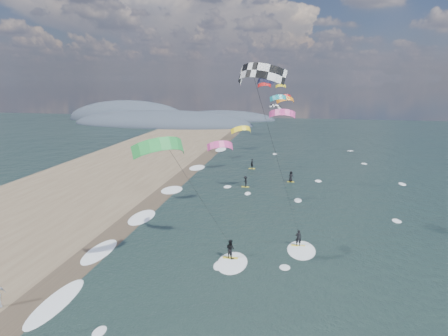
# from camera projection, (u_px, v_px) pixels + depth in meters

# --- Properties ---
(ground) EXTENTS (260.00, 260.00, 0.00)m
(ground) POSITION_uv_depth(u_px,v_px,m) (206.00, 303.00, 26.59)
(ground) COLOR black
(ground) RESTS_ON ground
(sand_strip) EXTENTS (26.00, 240.00, 0.00)m
(sand_strip) POSITION_uv_depth(u_px,v_px,m) (13.00, 226.00, 40.55)
(sand_strip) COLOR brown
(sand_strip) RESTS_ON ground
(wet_sand_strip) EXTENTS (3.00, 240.00, 0.00)m
(wet_sand_strip) POSITION_uv_depth(u_px,v_px,m) (115.00, 234.00, 38.34)
(wet_sand_strip) COLOR #382D23
(wet_sand_strip) RESTS_ON ground
(coastal_hills) EXTENTS (80.00, 41.00, 15.00)m
(coastal_hills) POSITION_uv_depth(u_px,v_px,m) (156.00, 122.00, 137.83)
(coastal_hills) COLOR #3D4756
(coastal_hills) RESTS_ON ground
(kitesurfer_near_a) EXTENTS (7.72, 9.05, 17.02)m
(kitesurfer_near_a) POSITION_uv_depth(u_px,v_px,m) (264.00, 116.00, 28.54)
(kitesurfer_near_a) COLOR yellow
(kitesurfer_near_a) RESTS_ON ground
(kitesurfer_near_b) EXTENTS (7.04, 9.22, 12.38)m
(kitesurfer_near_b) POSITION_uv_depth(u_px,v_px,m) (189.00, 185.00, 27.67)
(kitesurfer_near_b) COLOR yellow
(kitesurfer_near_b) RESTS_ON ground
(far_kitesurfers) EXTENTS (8.00, 12.62, 1.77)m
(far_kitesurfers) POSITION_uv_depth(u_px,v_px,m) (262.00, 176.00, 58.09)
(far_kitesurfers) COLOR yellow
(far_kitesurfers) RESTS_ON ground
(bg_kite_field) EXTENTS (10.46, 76.43, 8.91)m
(bg_kite_field) POSITION_uv_depth(u_px,v_px,m) (271.00, 100.00, 75.11)
(bg_kite_field) COLOR teal
(bg_kite_field) RESTS_ON ground
(shoreline_surf) EXTENTS (2.40, 79.40, 0.11)m
(shoreline_surf) POSITION_uv_depth(u_px,v_px,m) (144.00, 218.00, 42.66)
(shoreline_surf) COLOR white
(shoreline_surf) RESTS_ON ground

